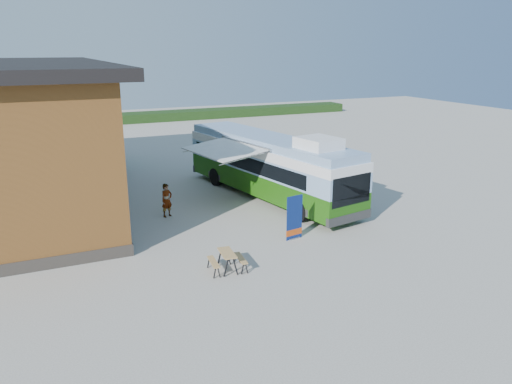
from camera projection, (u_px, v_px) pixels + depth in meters
name	position (u px, v px, depth m)	size (l,w,h in m)	color
ground	(275.00, 232.00, 23.03)	(100.00, 100.00, 0.00)	#BCB7AD
barn	(17.00, 137.00, 26.65)	(9.60, 21.20, 7.50)	brown
hedge	(194.00, 114.00, 59.31)	(40.00, 3.00, 1.00)	#264419
bus	(269.00, 164.00, 27.97)	(5.12, 13.31, 4.00)	#2F6E12
awning	(227.00, 151.00, 26.65)	(3.66, 5.06, 0.55)	white
banner	(294.00, 221.00, 22.02)	(0.87, 0.29, 2.01)	navy
picnic_table	(227.00, 257.00, 18.95)	(1.43, 1.29, 0.75)	tan
person_a	(167.00, 200.00, 24.98)	(0.62, 0.41, 1.70)	#999999
person_b	(229.00, 169.00, 31.57)	(0.76, 0.59, 1.57)	#999999
slurry_tanker	(95.00, 146.00, 36.06)	(3.17, 5.89, 2.28)	#188636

